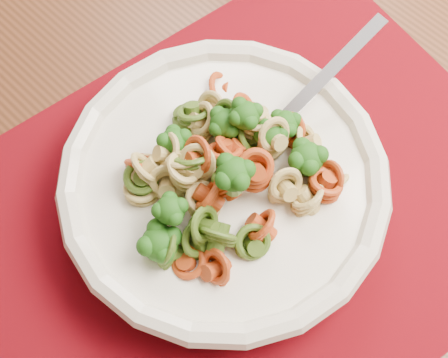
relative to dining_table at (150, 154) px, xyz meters
name	(u,v)px	position (x,y,z in m)	size (l,w,h in m)	color
dining_table	(150,154)	(0.00, 0.00, 0.00)	(1.64, 1.35, 0.71)	#562C18
placemat	(243,212)	(0.04, -0.13, 0.09)	(0.47, 0.37, 0.00)	#650409
pasta_bowl	(224,184)	(0.03, -0.11, 0.13)	(0.26, 0.26, 0.05)	white
pasta_broccoli_heap	(224,176)	(0.03, -0.11, 0.14)	(0.22, 0.22, 0.06)	tan
fork	(263,140)	(0.07, -0.10, 0.14)	(0.19, 0.02, 0.01)	silver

